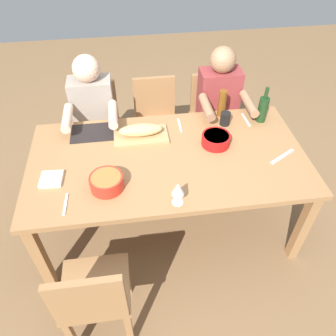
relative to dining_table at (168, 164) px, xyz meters
The scene contains 22 objects.
ground_plane 0.66m from the dining_table, ahead, with size 8.00×8.00×0.00m, color brown.
dining_table is the anchor object (origin of this frame).
chair_far_right 1.00m from the dining_table, 57.21° to the left, with size 0.40×0.40×0.85m.
chair_near_right 1.00m from the dining_table, 57.21° to the right, with size 0.40×0.40×0.85m.
diner_near_right 0.84m from the dining_table, 50.38° to the right, with size 0.41×0.53×1.20m.
chair_near_center 0.85m from the dining_table, 90.00° to the right, with size 0.40×0.40×0.85m.
chair_near_left 1.00m from the dining_table, 122.79° to the right, with size 0.40×0.40×0.85m.
diner_near_left 0.84m from the dining_table, 129.62° to the right, with size 0.41×0.53×1.20m.
serving_bowl_fruit 0.50m from the dining_table, 29.45° to the left, with size 0.21×0.21×0.09m.
serving_bowl_greens 0.39m from the dining_table, 166.19° to the right, with size 0.21×0.21×0.08m.
cutting_board 0.31m from the dining_table, 55.38° to the right, with size 0.40×0.22×0.02m, color tan.
bread_loaf 0.33m from the dining_table, 55.38° to the right, with size 0.32×0.11×0.09m, color tan.
wine_bottle 0.87m from the dining_table, 157.28° to the right, with size 0.08×0.08×0.29m.
beer_bottle 0.69m from the dining_table, 137.97° to the right, with size 0.06×0.06×0.22m, color brown.
wine_glass 0.46m from the dining_table, 90.33° to the left, with size 0.08×0.08×0.17m.
fork_far_right 0.76m from the dining_table, 27.20° to the left, with size 0.02×0.17×0.01m, color silver.
placemat_near_right 0.64m from the dining_table, 32.98° to the right, with size 0.32×0.23×0.01m, color black.
fork_near_center 0.38m from the dining_table, 112.03° to the right, with size 0.02×0.17×0.01m, color silver.
cup_near_left 0.60m from the dining_table, 147.10° to the right, with size 0.08×0.08×0.11m, color black.
fork_near_left 0.76m from the dining_table, 152.80° to the right, with size 0.02×0.17×0.01m, color silver.
carving_knife 0.80m from the dining_table, behind, with size 0.23×0.02×0.01m, color silver.
napkin_stack 0.79m from the dining_table, ahead, with size 0.14×0.14×0.02m, color white.
Camera 1 is at (0.24, 1.71, 2.28)m, focal length 35.29 mm.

